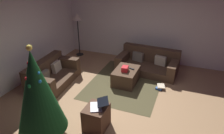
% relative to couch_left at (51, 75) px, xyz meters
% --- Properties ---
extents(ground_plane, '(6.40, 6.40, 0.00)m').
position_rel_couch_left_xyz_m(ground_plane, '(-0.39, -2.24, -0.28)').
color(ground_plane, '#93704C').
extents(rear_partition, '(6.40, 0.12, 2.60)m').
position_rel_couch_left_xyz_m(rear_partition, '(-0.39, 0.90, 1.02)').
color(rear_partition, silver).
rests_on(rear_partition, ground_plane).
extents(corner_partition, '(0.12, 6.40, 2.60)m').
position_rel_couch_left_xyz_m(corner_partition, '(2.75, -2.24, 1.02)').
color(corner_partition, silver).
rests_on(corner_partition, ground_plane).
extents(couch_left, '(1.69, 0.97, 0.71)m').
position_rel_couch_left_xyz_m(couch_left, '(0.00, 0.00, 0.00)').
color(couch_left, '#473323').
rests_on(couch_left, ground_plane).
extents(couch_right, '(1.11, 1.95, 0.72)m').
position_rel_couch_left_xyz_m(couch_right, '(1.87, -2.41, -0.02)').
color(couch_right, '#473323').
rests_on(couch_right, ground_plane).
extents(ottoman, '(0.88, 0.63, 0.43)m').
position_rel_couch_left_xyz_m(ottoman, '(0.83, -1.98, -0.07)').
color(ottoman, '#473323').
rests_on(ottoman, ground_plane).
extents(gift_box, '(0.24, 0.19, 0.14)m').
position_rel_couch_left_xyz_m(gift_box, '(0.73, -1.98, 0.22)').
color(gift_box, red).
rests_on(gift_box, ottoman).
extents(tv_remote, '(0.10, 0.17, 0.02)m').
position_rel_couch_left_xyz_m(tv_remote, '(0.92, -2.12, 0.16)').
color(tv_remote, black).
rests_on(tv_remote, ottoman).
extents(christmas_tree, '(0.92, 0.92, 1.95)m').
position_rel_couch_left_xyz_m(christmas_tree, '(-1.81, -1.16, 0.79)').
color(christmas_tree, brown).
rests_on(christmas_tree, ground_plane).
extents(side_table, '(0.52, 0.44, 0.52)m').
position_rel_couch_left_xyz_m(side_table, '(-1.18, -1.99, -0.02)').
color(side_table, '#4C3323').
rests_on(side_table, ground_plane).
extents(laptop, '(0.46, 0.47, 0.16)m').
position_rel_couch_left_xyz_m(laptop, '(-1.16, -2.04, 0.29)').
color(laptop, silver).
rests_on(laptop, side_table).
extents(book_stack, '(0.31, 0.27, 0.08)m').
position_rel_couch_left_xyz_m(book_stack, '(0.88, -2.99, -0.24)').
color(book_stack, '#2D5193').
rests_on(book_stack, ground_plane).
extents(corner_lamp, '(0.36, 0.36, 1.60)m').
position_rel_couch_left_xyz_m(corner_lamp, '(2.23, 0.35, 1.08)').
color(corner_lamp, black).
rests_on(corner_lamp, ground_plane).
extents(area_rug, '(2.60, 2.00, 0.01)m').
position_rel_couch_left_xyz_m(area_rug, '(0.83, -1.98, -0.28)').
color(area_rug, '#453F26').
rests_on(area_rug, ground_plane).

